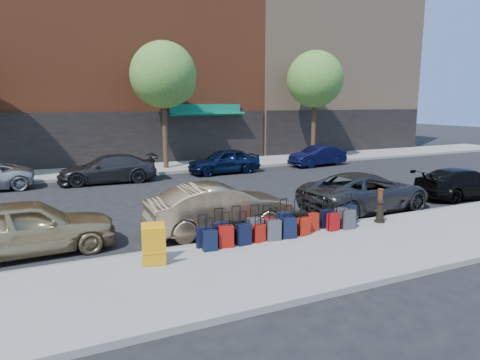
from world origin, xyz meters
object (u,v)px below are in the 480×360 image
car_near_0 (28,227)px  car_near_2 (366,192)px  car_far_3 (318,156)px  display_rack (154,245)px  car_near_3 (463,183)px  suitcase_front_5 (285,223)px  tree_center (166,77)px  fire_hydrant (380,212)px  car_far_2 (224,161)px  car_far_1 (108,169)px  car_near_1 (220,208)px  tree_right (317,81)px  bollard (380,204)px

car_near_0 → car_near_2: bearing=-93.1°
car_far_3 → car_near_2: bearing=-33.9°
display_rack → car_near_3: bearing=21.9°
suitcase_front_5 → car_far_3: bearing=40.6°
car_near_0 → car_far_3: bearing=-60.7°
tree_center → fire_hydrant: bearing=-79.0°
car_near_0 → car_far_2: (9.83, 9.88, -0.05)m
car_far_1 → car_far_2: (6.36, 0.10, 0.01)m
fire_hydrant → car_far_2: car_far_2 is taller
tree_center → car_far_3: 10.48m
car_near_0 → car_near_3: bearing=-93.1°
suitcase_front_5 → car_near_3: (9.60, 1.51, 0.15)m
suitcase_front_5 → car_near_0: size_ratio=0.24×
car_near_1 → car_near_2: 5.87m
car_near_1 → car_far_1: bearing=10.7°
tree_center → suitcase_front_5: tree_center is taller
tree_right → car_far_1: 15.38m
bollard → car_far_3: bearing=63.3°
car_near_1 → car_near_3: (11.03, 0.04, -0.12)m
tree_right → display_rack: tree_right is taller
car_near_3 → car_far_2: 12.04m
fire_hydrant → car_far_1: car_far_1 is taller
car_near_3 → car_far_1: 16.33m
car_near_2 → car_near_3: (5.16, -0.07, -0.08)m
display_rack → car_near_3: 13.87m
car_near_1 → car_near_2: (5.87, 0.11, -0.04)m
car_near_2 → car_far_3: bearing=-30.6°
car_near_1 → car_far_1: size_ratio=0.96×
suitcase_front_5 → bollard: bearing=-9.4°
car_near_3 → display_rack: bearing=103.9°
car_near_3 → car_far_2: (-6.52, 10.13, 0.07)m
display_rack → car_near_1: car_near_1 is taller
car_near_3 → car_far_3: size_ratio=1.12×
tree_right → bollard: tree_right is taller
tree_center → car_far_2: 5.93m
tree_right → car_far_2: bearing=-161.9°
suitcase_front_5 → car_far_1: 11.99m
car_near_1 → car_far_1: 10.23m
tree_center → fire_hydrant: 15.56m
car_near_0 → car_far_1: (3.46, 9.78, -0.05)m
fire_hydrant → car_far_3: 13.52m
fire_hydrant → car_near_3: bearing=32.1°
car_near_1 → car_far_3: 15.10m
tree_right → car_near_1: size_ratio=1.59×
car_near_0 → car_far_1: size_ratio=0.92×
tree_center → car_near_0: 15.23m
bollard → display_rack: (-7.76, -0.84, -0.04)m
display_rack → car_near_0: 3.69m
bollard → car_near_1: car_near_1 is taller
car_far_1 → car_far_2: bearing=93.6°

